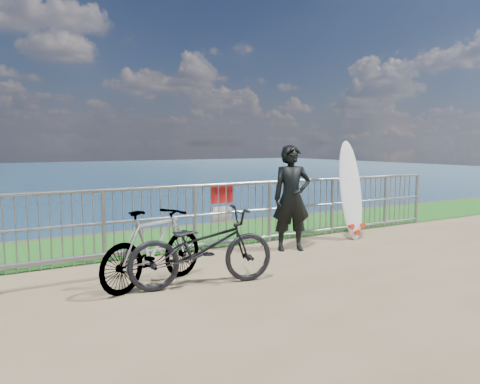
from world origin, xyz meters
TOP-DOWN VIEW (x-y plane):
  - grass_strip at (0.00, 2.70)m, footprint 120.00×120.00m
  - railing at (0.02, 1.60)m, footprint 10.06×0.10m
  - surfer at (0.94, 0.85)m, footprint 0.75×0.62m
  - surfboard at (2.51, 1.08)m, footprint 0.52×0.47m
  - bicycle_near at (-1.23, -0.19)m, footprint 1.96×0.94m
  - bicycle_far at (-1.75, 0.13)m, footprint 1.70×1.03m
  - bike_rack at (-2.74, 0.68)m, footprint 1.78×0.05m

SIDE VIEW (x-z plane):
  - grass_strip at x=0.00m, z-range 0.01..0.01m
  - bike_rack at x=-2.74m, z-range 0.12..0.49m
  - bicycle_near at x=-1.23m, z-range 0.00..0.99m
  - bicycle_far at x=-1.75m, z-range 0.00..0.99m
  - railing at x=0.02m, z-range 0.01..1.14m
  - surfboard at x=2.51m, z-range -0.07..1.79m
  - surfer at x=0.94m, z-range 0.00..1.77m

